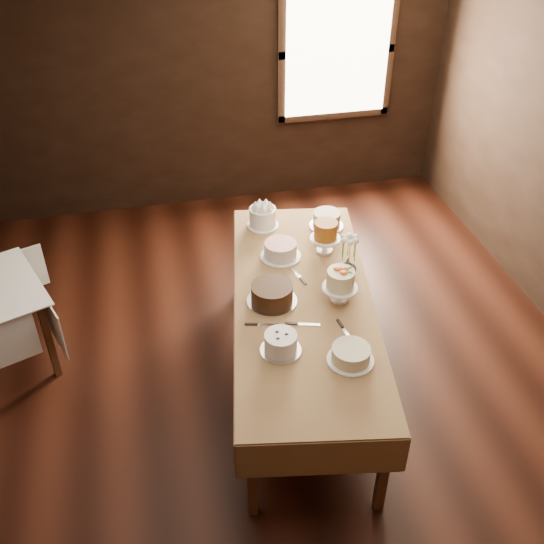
{
  "coord_description": "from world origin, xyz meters",
  "views": [
    {
      "loc": [
        -0.79,
        -3.35,
        3.63
      ],
      "look_at": [
        0.0,
        0.2,
        0.95
      ],
      "focal_mm": 41.67,
      "sensor_mm": 36.0,
      "label": 1
    }
  ],
  "objects_px": {
    "cake_speckled": "(327,220)",
    "cake_server_e": "(269,325)",
    "cake_server_b": "(348,335)",
    "flower_vase": "(347,267)",
    "cake_swirl": "(281,343)",
    "cake_lattice": "(280,251)",
    "cake_chocolate": "(272,294)",
    "cake_meringue": "(263,218)",
    "cake_caramel": "(325,238)",
    "cake_flowers": "(340,287)",
    "display_table": "(303,305)",
    "cake_server_a": "(309,324)",
    "cake_cream": "(351,355)",
    "cake_server_c": "(296,273)"
  },
  "relations": [
    {
      "from": "cake_swirl",
      "to": "cake_server_c",
      "type": "bearing_deg",
      "value": 69.29
    },
    {
      "from": "cake_lattice",
      "to": "cake_cream",
      "type": "bearing_deg",
      "value": -81.95
    },
    {
      "from": "cake_speckled",
      "to": "cake_server_c",
      "type": "xyz_separation_m",
      "value": [
        -0.42,
        -0.59,
        -0.06
      ]
    },
    {
      "from": "cake_meringue",
      "to": "cake_server_b",
      "type": "distance_m",
      "value": 1.5
    },
    {
      "from": "cake_server_b",
      "to": "flower_vase",
      "type": "relative_size",
      "value": 1.66
    },
    {
      "from": "cake_lattice",
      "to": "cake_server_a",
      "type": "xyz_separation_m",
      "value": [
        0.01,
        -0.83,
        -0.05
      ]
    },
    {
      "from": "display_table",
      "to": "cake_chocolate",
      "type": "distance_m",
      "value": 0.26
    },
    {
      "from": "flower_vase",
      "to": "cake_server_e",
      "type": "bearing_deg",
      "value": -147.91
    },
    {
      "from": "cake_server_e",
      "to": "cake_server_c",
      "type": "bearing_deg",
      "value": 73.22
    },
    {
      "from": "display_table",
      "to": "cake_caramel",
      "type": "height_order",
      "value": "cake_caramel"
    },
    {
      "from": "cake_caramel",
      "to": "cake_flowers",
      "type": "xyz_separation_m",
      "value": [
        -0.07,
        -0.62,
        -0.01
      ]
    },
    {
      "from": "cake_swirl",
      "to": "cake_server_a",
      "type": "relative_size",
      "value": 1.25
    },
    {
      "from": "cake_lattice",
      "to": "cake_server_e",
      "type": "height_order",
      "value": "cake_lattice"
    },
    {
      "from": "cake_meringue",
      "to": "cake_flowers",
      "type": "height_order",
      "value": "cake_flowers"
    },
    {
      "from": "cake_flowers",
      "to": "cake_server_b",
      "type": "relative_size",
      "value": 1.09
    },
    {
      "from": "display_table",
      "to": "cake_server_c",
      "type": "relative_size",
      "value": 11.09
    },
    {
      "from": "cake_server_b",
      "to": "flower_vase",
      "type": "distance_m",
      "value": 0.69
    },
    {
      "from": "cake_chocolate",
      "to": "cake_server_b",
      "type": "height_order",
      "value": "cake_chocolate"
    },
    {
      "from": "display_table",
      "to": "cake_chocolate",
      "type": "height_order",
      "value": "cake_chocolate"
    },
    {
      "from": "cake_swirl",
      "to": "cake_cream",
      "type": "bearing_deg",
      "value": -23.98
    },
    {
      "from": "cake_server_b",
      "to": "cake_server_e",
      "type": "height_order",
      "value": "same"
    },
    {
      "from": "cake_meringue",
      "to": "cake_lattice",
      "type": "height_order",
      "value": "cake_meringue"
    },
    {
      "from": "cake_caramel",
      "to": "cake_flowers",
      "type": "distance_m",
      "value": 0.62
    },
    {
      "from": "cake_flowers",
      "to": "cake_swirl",
      "type": "distance_m",
      "value": 0.68
    },
    {
      "from": "cake_speckled",
      "to": "cake_server_e",
      "type": "distance_m",
      "value": 1.35
    },
    {
      "from": "cake_meringue",
      "to": "cake_flowers",
      "type": "distance_m",
      "value": 1.14
    },
    {
      "from": "cake_server_a",
      "to": "cake_server_e",
      "type": "relative_size",
      "value": 1.0
    },
    {
      "from": "cake_swirl",
      "to": "cake_server_a",
      "type": "distance_m",
      "value": 0.33
    },
    {
      "from": "cake_meringue",
      "to": "flower_vase",
      "type": "relative_size",
      "value": 2.19
    },
    {
      "from": "cake_swirl",
      "to": "flower_vase",
      "type": "height_order",
      "value": "flower_vase"
    },
    {
      "from": "display_table",
      "to": "cake_server_e",
      "type": "bearing_deg",
      "value": -143.43
    },
    {
      "from": "display_table",
      "to": "cake_swirl",
      "type": "height_order",
      "value": "cake_swirl"
    },
    {
      "from": "cake_lattice",
      "to": "cake_server_b",
      "type": "distance_m",
      "value": 1.02
    },
    {
      "from": "display_table",
      "to": "cake_swirl",
      "type": "xyz_separation_m",
      "value": [
        -0.28,
        -0.49,
        0.12
      ]
    },
    {
      "from": "cake_caramel",
      "to": "cake_chocolate",
      "type": "distance_m",
      "value": 0.77
    },
    {
      "from": "cake_server_c",
      "to": "flower_vase",
      "type": "distance_m",
      "value": 0.39
    },
    {
      "from": "cake_cream",
      "to": "flower_vase",
      "type": "height_order",
      "value": "flower_vase"
    },
    {
      "from": "cake_speckled",
      "to": "cake_swirl",
      "type": "xyz_separation_m",
      "value": [
        -0.72,
        -1.39,
        0.0
      ]
    },
    {
      "from": "cake_swirl",
      "to": "cake_lattice",
      "type": "bearing_deg",
      "value": 76.97
    },
    {
      "from": "cake_server_b",
      "to": "flower_vase",
      "type": "height_order",
      "value": "flower_vase"
    },
    {
      "from": "cake_server_c",
      "to": "cake_server_e",
      "type": "xyz_separation_m",
      "value": [
        -0.33,
        -0.54,
        0.0
      ]
    },
    {
      "from": "cake_flowers",
      "to": "cake_cream",
      "type": "distance_m",
      "value": 0.63
    },
    {
      "from": "cake_server_a",
      "to": "flower_vase",
      "type": "height_order",
      "value": "flower_vase"
    },
    {
      "from": "cake_lattice",
      "to": "cake_speckled",
      "type": "bearing_deg",
      "value": 36.33
    },
    {
      "from": "cake_speckled",
      "to": "cake_server_b",
      "type": "bearing_deg",
      "value": -100.4
    },
    {
      "from": "cake_server_c",
      "to": "cake_cream",
      "type": "bearing_deg",
      "value": 172.26
    },
    {
      "from": "cake_speckled",
      "to": "cake_swirl",
      "type": "distance_m",
      "value": 1.57
    },
    {
      "from": "cake_caramel",
      "to": "cake_cream",
      "type": "xyz_separation_m",
      "value": [
        -0.19,
        -1.23,
        -0.07
      ]
    },
    {
      "from": "cake_cream",
      "to": "cake_server_e",
      "type": "height_order",
      "value": "cake_cream"
    },
    {
      "from": "cake_server_b",
      "to": "cake_server_e",
      "type": "bearing_deg",
      "value": -121.13
    }
  ]
}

